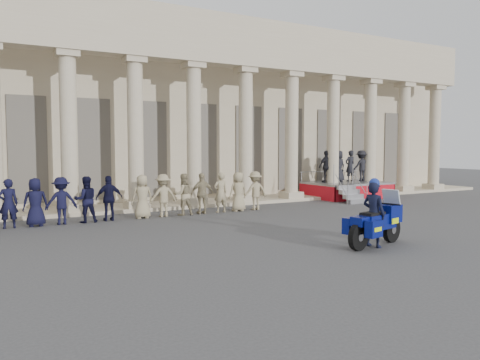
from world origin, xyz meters
name	(u,v)px	position (x,y,z in m)	size (l,w,h in m)	color
ground	(266,242)	(0.00, 0.00, 0.00)	(90.00, 90.00, 0.00)	#3C3C3F
building	(123,113)	(0.00, 14.74, 4.52)	(40.00, 12.50, 9.00)	tan
officer_rank	(21,203)	(-5.77, 5.95, 0.81)	(19.31, 0.62, 1.63)	black
reviewing_stand	(347,173)	(10.01, 7.88, 1.28)	(4.04, 3.93, 2.48)	gray
motorcycle	(376,222)	(2.31, -1.86, 0.64)	(2.29, 1.15, 1.49)	black
rider	(374,213)	(2.19, -1.89, 0.91)	(0.55, 0.71, 1.83)	black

